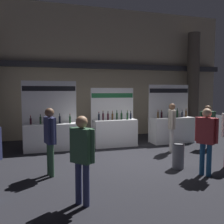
{
  "coord_description": "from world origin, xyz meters",
  "views": [
    {
      "loc": [
        -2.73,
        -7.0,
        2.14
      ],
      "look_at": [
        -0.33,
        0.95,
        1.43
      ],
      "focal_mm": 39.59,
      "sensor_mm": 36.0,
      "label": 1
    }
  ],
  "objects": [
    {
      "name": "visitor_2",
      "position": [
        1.75,
        0.59,
        1.02
      ],
      "size": [
        0.37,
        0.49,
        1.71
      ],
      "rotation": [
        0.0,
        0.0,
        4.25
      ],
      "color": "silver",
      "rests_on": "ground_plane"
    },
    {
      "name": "exhibitor_booth_0",
      "position": [
        -2.31,
        2.09,
        0.61
      ],
      "size": [
        1.96,
        0.7,
        2.51
      ],
      "color": "white",
      "rests_on": "ground_plane"
    },
    {
      "name": "visitor_3",
      "position": [
        3.31,
        0.7,
        0.97
      ],
      "size": [
        0.55,
        0.39,
        1.61
      ],
      "rotation": [
        0.0,
        0.0,
        2.77
      ],
      "color": "navy",
      "rests_on": "ground_plane"
    },
    {
      "name": "trash_bin",
      "position": [
        0.96,
        -1.12,
        0.35
      ],
      "size": [
        0.32,
        0.32,
        0.7
      ],
      "color": "slate",
      "rests_on": "ground_plane"
    },
    {
      "name": "ground_plane",
      "position": [
        0.0,
        0.0,
        0.0
      ],
      "size": [
        25.6,
        25.6,
        0.0
      ],
      "primitive_type": "plane",
      "color": "black"
    },
    {
      "name": "visitor_5",
      "position": [
        -1.96,
        -2.55,
        1.01
      ],
      "size": [
        0.43,
        0.46,
        1.69
      ],
      "rotation": [
        0.0,
        0.0,
        2.28
      ],
      "color": "navy",
      "rests_on": "ground_plane"
    },
    {
      "name": "visitor_6",
      "position": [
        1.3,
        -1.84,
        1.03
      ],
      "size": [
        0.44,
        0.5,
        1.71
      ],
      "rotation": [
        0.0,
        0.0,
        5.29
      ],
      "color": "navy",
      "rests_on": "ground_plane"
    },
    {
      "name": "exhibitor_booth_2",
      "position": [
        2.59,
        2.0,
        0.62
      ],
      "size": [
        1.85,
        0.66,
        2.4
      ],
      "color": "white",
      "rests_on": "ground_plane"
    },
    {
      "name": "exhibitor_booth_1",
      "position": [
        0.12,
        2.07,
        0.61
      ],
      "size": [
        1.75,
        0.66,
        2.26
      ],
      "color": "white",
      "rests_on": "ground_plane"
    },
    {
      "name": "visitor_0",
      "position": [
        -2.46,
        -0.72,
        1.03
      ],
      "size": [
        0.29,
        0.58,
        1.72
      ],
      "rotation": [
        0.0,
        0.0,
        4.94
      ],
      "color": "#33563D",
      "rests_on": "ground_plane"
    },
    {
      "name": "hall_colonnade",
      "position": [
        0.0,
        4.26,
        2.91
      ],
      "size": [
        12.8,
        1.12,
        5.95
      ],
      "color": "tan",
      "rests_on": "ground_plane"
    }
  ]
}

